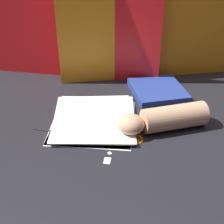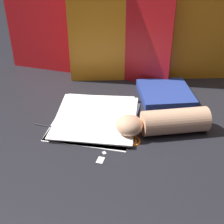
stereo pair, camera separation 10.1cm
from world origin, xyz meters
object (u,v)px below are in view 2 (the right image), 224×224
(scissors, at_px, (130,135))
(hand_forearm, at_px, (164,122))
(book_closed, at_px, (165,93))
(paper_stack, at_px, (95,118))

(scissors, relative_size, hand_forearm, 0.57)
(book_closed, bearing_deg, hand_forearm, -92.22)
(book_closed, relative_size, hand_forearm, 0.80)
(book_closed, distance_m, hand_forearm, 0.25)
(paper_stack, relative_size, book_closed, 1.32)
(scissors, bearing_deg, hand_forearm, 16.83)
(book_closed, xyz_separation_m, hand_forearm, (-0.01, -0.25, 0.03))
(paper_stack, bearing_deg, scissors, -32.27)
(scissors, bearing_deg, book_closed, 67.78)
(paper_stack, xyz_separation_m, book_closed, (0.24, 0.20, 0.01))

